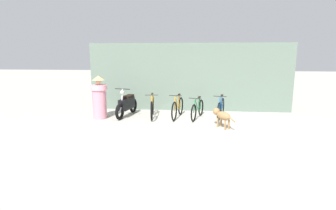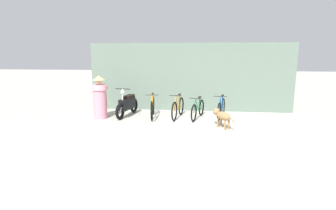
{
  "view_description": "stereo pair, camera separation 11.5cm",
  "coord_description": "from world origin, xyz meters",
  "px_view_note": "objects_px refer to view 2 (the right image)",
  "views": [
    {
      "loc": [
        0.21,
        -7.47,
        2.33
      ],
      "look_at": [
        -0.64,
        1.07,
        0.65
      ],
      "focal_mm": 28.0,
      "sensor_mm": 36.0,
      "label": 1
    },
    {
      "loc": [
        0.32,
        -7.46,
        2.33
      ],
      "look_at": [
        -0.64,
        1.07,
        0.65
      ],
      "focal_mm": 28.0,
      "sensor_mm": 36.0,
      "label": 2
    }
  ],
  "objects_px": {
    "bicycle_3": "(221,109)",
    "person_in_robes": "(100,97)",
    "motorcycle": "(127,105)",
    "bicycle_0": "(153,107)",
    "bicycle_1": "(178,108)",
    "bicycle_2": "(198,110)",
    "stray_dog": "(222,116)"
  },
  "relations": [
    {
      "from": "bicycle_2",
      "to": "motorcycle",
      "type": "height_order",
      "value": "motorcycle"
    },
    {
      "from": "bicycle_1",
      "to": "bicycle_3",
      "type": "relative_size",
      "value": 1.05
    },
    {
      "from": "bicycle_1",
      "to": "bicycle_3",
      "type": "height_order",
      "value": "bicycle_1"
    },
    {
      "from": "bicycle_0",
      "to": "bicycle_3",
      "type": "xyz_separation_m",
      "value": [
        2.53,
        0.06,
        -0.01
      ]
    },
    {
      "from": "bicycle_3",
      "to": "person_in_robes",
      "type": "xyz_separation_m",
      "value": [
        -4.4,
        -0.45,
        0.42
      ]
    },
    {
      "from": "bicycle_0",
      "to": "bicycle_1",
      "type": "height_order",
      "value": "bicycle_0"
    },
    {
      "from": "bicycle_1",
      "to": "person_in_robes",
      "type": "bearing_deg",
      "value": -71.89
    },
    {
      "from": "person_in_robes",
      "to": "stray_dog",
      "type": "bearing_deg",
      "value": 174.4
    },
    {
      "from": "person_in_robes",
      "to": "motorcycle",
      "type": "bearing_deg",
      "value": -147.33
    },
    {
      "from": "bicycle_2",
      "to": "person_in_robes",
      "type": "xyz_separation_m",
      "value": [
        -3.55,
        -0.35,
        0.45
      ]
    },
    {
      "from": "motorcycle",
      "to": "stray_dog",
      "type": "xyz_separation_m",
      "value": [
        3.43,
        -1.27,
        -0.03
      ]
    },
    {
      "from": "bicycle_1",
      "to": "bicycle_3",
      "type": "xyz_separation_m",
      "value": [
        1.58,
        0.07,
        -0.0
      ]
    },
    {
      "from": "bicycle_1",
      "to": "person_in_robes",
      "type": "relative_size",
      "value": 1.06
    },
    {
      "from": "bicycle_0",
      "to": "bicycle_2",
      "type": "xyz_separation_m",
      "value": [
        1.68,
        -0.04,
        -0.04
      ]
    },
    {
      "from": "motorcycle",
      "to": "bicycle_3",
      "type": "bearing_deg",
      "value": 100.01
    },
    {
      "from": "bicycle_0",
      "to": "bicycle_1",
      "type": "distance_m",
      "value": 0.95
    },
    {
      "from": "bicycle_0",
      "to": "bicycle_2",
      "type": "bearing_deg",
      "value": 81.8
    },
    {
      "from": "motorcycle",
      "to": "bicycle_0",
      "type": "bearing_deg",
      "value": 96.07
    },
    {
      "from": "bicycle_3",
      "to": "person_in_robes",
      "type": "distance_m",
      "value": 4.44
    },
    {
      "from": "bicycle_2",
      "to": "stray_dog",
      "type": "relative_size",
      "value": 1.74
    },
    {
      "from": "stray_dog",
      "to": "motorcycle",
      "type": "bearing_deg",
      "value": 35.75
    },
    {
      "from": "bicycle_3",
      "to": "person_in_robes",
      "type": "height_order",
      "value": "person_in_robes"
    },
    {
      "from": "bicycle_3",
      "to": "motorcycle",
      "type": "height_order",
      "value": "motorcycle"
    },
    {
      "from": "bicycle_3",
      "to": "bicycle_2",
      "type": "bearing_deg",
      "value": -69.43
    },
    {
      "from": "stray_dog",
      "to": "person_in_robes",
      "type": "distance_m",
      "value": 4.41
    },
    {
      "from": "bicycle_0",
      "to": "bicycle_2",
      "type": "distance_m",
      "value": 1.68
    },
    {
      "from": "bicycle_1",
      "to": "bicycle_2",
      "type": "xyz_separation_m",
      "value": [
        0.73,
        -0.04,
        -0.03
      ]
    },
    {
      "from": "bicycle_0",
      "to": "stray_dog",
      "type": "xyz_separation_m",
      "value": [
        2.44,
        -1.2,
        0.03
      ]
    },
    {
      "from": "person_in_robes",
      "to": "bicycle_2",
      "type": "bearing_deg",
      "value": -169.36
    },
    {
      "from": "bicycle_3",
      "to": "stray_dog",
      "type": "bearing_deg",
      "value": 9.75
    },
    {
      "from": "bicycle_2",
      "to": "person_in_robes",
      "type": "relative_size",
      "value": 1.01
    },
    {
      "from": "bicycle_2",
      "to": "bicycle_3",
      "type": "xyz_separation_m",
      "value": [
        0.85,
        0.1,
        0.03
      ]
    }
  ]
}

